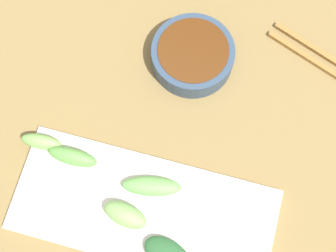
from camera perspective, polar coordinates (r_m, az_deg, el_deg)
name	(u,v)px	position (r m, az deg, el deg)	size (l,w,h in m)	color
tabletop	(165,158)	(0.75, -0.30, -3.71)	(2.10, 2.10, 0.02)	olive
sauce_bowl	(190,54)	(0.78, 2.54, 8.23)	(0.13, 0.13, 0.04)	#2F4359
serving_plate	(144,210)	(0.72, -2.74, -9.59)	(0.16, 0.37, 0.01)	silver
broccoli_stalk_0	(41,142)	(0.74, -14.36, -1.76)	(0.02, 0.06, 0.03)	#78B057
broccoli_stalk_2	(73,157)	(0.73, -10.92, -3.49)	(0.02, 0.07, 0.03)	#60A149
broccoli_stalk_3	(125,215)	(0.70, -4.95, -10.13)	(0.03, 0.06, 0.03)	#79A95B
broccoli_stalk_4	(152,186)	(0.71, -1.90, -6.93)	(0.03, 0.08, 0.02)	#67A852
chopsticks	(334,68)	(0.83, 18.53, 6.38)	(0.11, 0.22, 0.01)	olive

